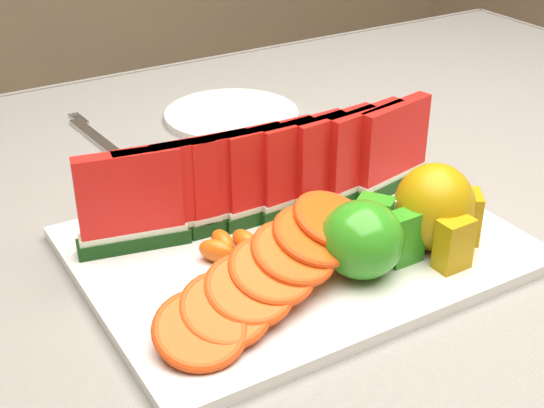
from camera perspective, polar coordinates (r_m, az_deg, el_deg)
The scene contains 11 objects.
table at distance 0.85m, azimuth 1.77°, elevation -6.87°, with size 1.40×0.90×0.75m.
tablecloth at distance 0.81m, azimuth 1.84°, elevation -3.30°, with size 1.53×1.03×0.20m.
platter at distance 0.72m, azimuth 1.87°, elevation -3.26°, with size 0.40×0.30×0.01m.
apple_cluster at distance 0.67m, azimuth 7.15°, elevation -2.53°, with size 0.12×0.10×0.07m.
pear_cluster at distance 0.71m, azimuth 12.33°, elevation -0.43°, with size 0.10×0.10×0.08m.
side_plate at distance 1.02m, azimuth -3.06°, elevation 6.70°, with size 0.20×0.20×0.01m.
fork at distance 0.98m, azimuth -12.89°, elevation 4.73°, with size 0.03×0.20×0.00m.
watermelon_row at distance 0.74m, azimuth -0.08°, elevation 2.19°, with size 0.39×0.07×0.10m.
orange_fan_front at distance 0.63m, azimuth -0.02°, elevation -5.03°, with size 0.25×0.14×0.06m.
orange_fan_back at distance 0.82m, azimuth -1.58°, elevation 2.97°, with size 0.37×0.10×0.05m.
tangerine_segments at distance 0.71m, azimuth -0.02°, elevation -2.33°, with size 0.16×0.06×0.02m.
Camera 1 is at (-0.37, -0.58, 1.15)m, focal length 50.00 mm.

